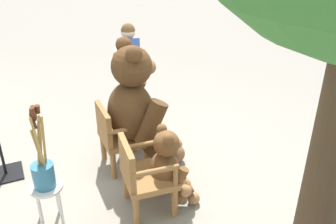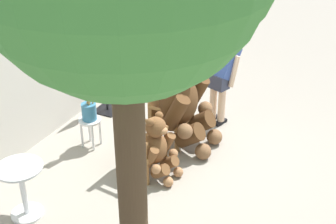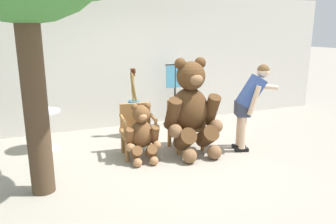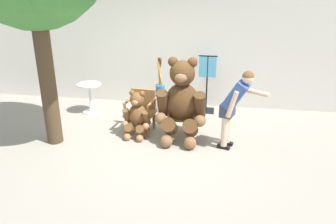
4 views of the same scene
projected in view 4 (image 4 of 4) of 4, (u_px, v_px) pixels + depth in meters
ground_plane at (157, 143)px, 6.38m from camera, size 60.00×60.00×0.00m
back_wall at (175, 49)px, 8.08m from camera, size 10.00×0.16×2.80m
wooden_chair_left at (141, 110)px, 6.79m from camera, size 0.61×0.57×0.86m
wooden_chair_right at (183, 112)px, 6.66m from camera, size 0.56×0.52×0.86m
teddy_bear_large at (182, 101)px, 6.29m from camera, size 0.98×0.92×1.63m
teddy_bear_small at (137, 115)px, 6.52m from camera, size 0.58×0.56×0.95m
person_visitor at (235, 103)px, 5.87m from camera, size 0.86×0.48×1.51m
white_stool at (160, 100)px, 7.69m from camera, size 0.34×0.34×0.46m
brush_bucket at (160, 87)px, 7.57m from camera, size 0.22×0.22×0.90m
round_side_table at (90, 95)px, 7.75m from camera, size 0.56×0.56×0.72m
clothing_display_stand at (207, 82)px, 7.76m from camera, size 0.44×0.40×1.36m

